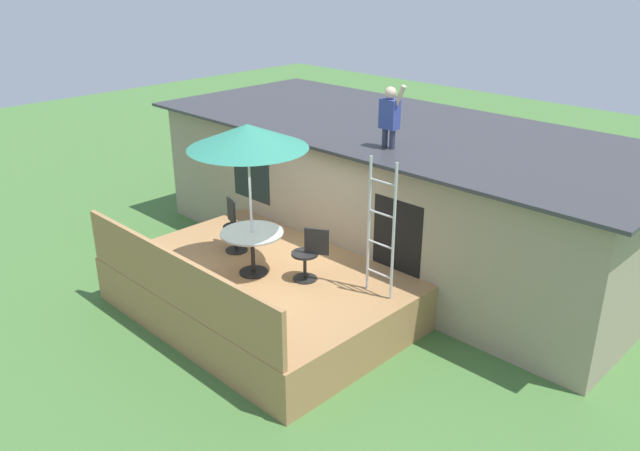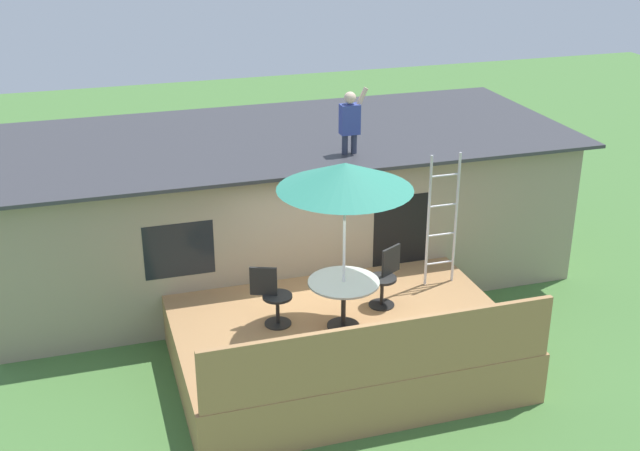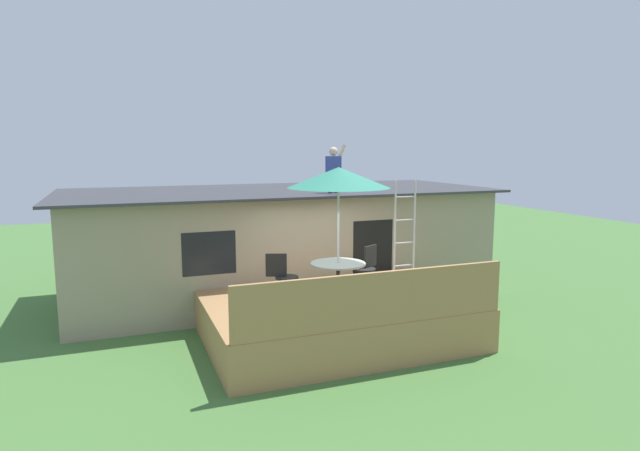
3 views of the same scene
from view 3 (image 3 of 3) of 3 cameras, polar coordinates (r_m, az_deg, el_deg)
The scene contains 10 objects.
ground_plane at distance 10.66m, azimuth 1.69°, elevation -11.96°, with size 40.00×40.00×0.00m, color #477538.
house at distance 13.59m, azimuth -4.20°, elevation -1.70°, with size 10.50×4.50×2.66m.
deck at distance 10.52m, azimuth 1.70°, elevation -9.92°, with size 4.94×3.50×0.80m, color #A87A4C.
deck_railing at distance 8.80m, azimuth 6.07°, elevation -7.84°, with size 4.84×0.08×0.90m, color #A87A4C.
patio_table at distance 10.10m, azimuth 1.94°, elevation -4.89°, with size 1.04×1.04×0.74m.
patio_umbrella at distance 9.85m, azimuth 2.00°, elevation 5.13°, with size 1.90×1.90×2.54m.
step_ladder at distance 11.67m, azimuth 9.03°, elevation -0.62°, with size 0.52×0.04×2.20m.
person_figure at distance 12.37m, azimuth 1.49°, elevation 6.35°, with size 0.47×0.20×1.11m.
patio_chair_left at distance 10.16m, azimuth -3.97°, elevation -5.58°, with size 0.60×0.44×0.92m.
patio_chair_right at distance 10.90m, azimuth 5.01°, elevation -4.63°, with size 0.58×0.44×0.92m.
Camera 3 is at (-3.90, -9.20, 3.69)m, focal length 29.96 mm.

